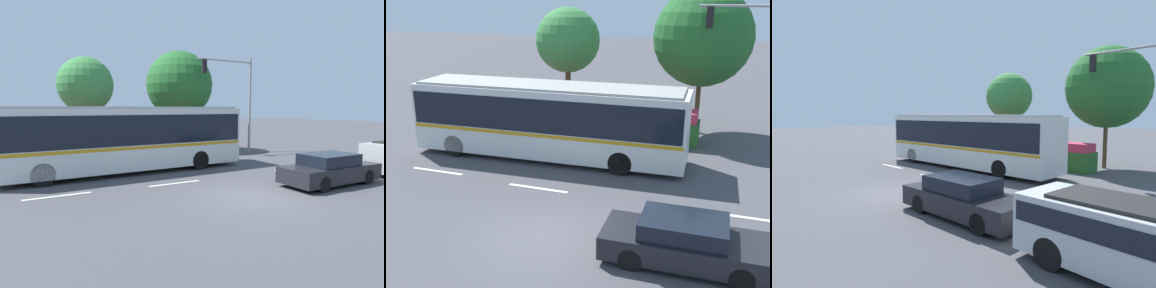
% 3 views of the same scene
% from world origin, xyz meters
% --- Properties ---
extents(ground_plane, '(140.00, 140.00, 0.00)m').
position_xyz_m(ground_plane, '(0.00, 0.00, 0.00)').
color(ground_plane, '#444449').
extents(city_bus, '(12.31, 2.94, 3.35)m').
position_xyz_m(city_bus, '(-2.56, 6.63, 1.90)').
color(city_bus, silver).
rests_on(city_bus, ground).
extents(sedan_foreground, '(4.61, 1.83, 1.34)m').
position_xyz_m(sedan_foreground, '(4.23, -0.04, 0.64)').
color(sedan_foreground, black).
rests_on(sedan_foreground, ground).
extents(traffic_light_pole, '(4.53, 0.24, 6.92)m').
position_xyz_m(traffic_light_pole, '(6.66, 9.89, 4.49)').
color(traffic_light_pole, gray).
rests_on(traffic_light_pole, ground).
extents(flowering_hedge, '(10.71, 1.30, 1.67)m').
position_xyz_m(flowering_hedge, '(-1.63, 10.54, 0.82)').
color(flowering_hedge, '#286028').
rests_on(flowering_hedge, ground).
extents(street_tree_left, '(3.49, 3.49, 6.48)m').
position_xyz_m(street_tree_left, '(-3.61, 12.07, 4.71)').
color(street_tree_left, brown).
rests_on(street_tree_left, ground).
extents(street_tree_centre, '(5.02, 5.02, 7.53)m').
position_xyz_m(street_tree_centre, '(3.40, 12.89, 5.01)').
color(street_tree_centre, brown).
rests_on(street_tree_centre, ground).
extents(lane_stripe_near, '(2.40, 0.16, 0.01)m').
position_xyz_m(lane_stripe_near, '(-1.59, 3.23, 0.01)').
color(lane_stripe_near, silver).
rests_on(lane_stripe_near, ground).
extents(lane_stripe_mid, '(2.40, 0.16, 0.01)m').
position_xyz_m(lane_stripe_mid, '(-6.30, 3.47, 0.01)').
color(lane_stripe_mid, silver).
rests_on(lane_stripe_mid, ground).
extents(lane_stripe_far, '(2.40, 0.16, 0.01)m').
position_xyz_m(lane_stripe_far, '(5.44, 3.30, 0.01)').
color(lane_stripe_far, silver).
rests_on(lane_stripe_far, ground).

